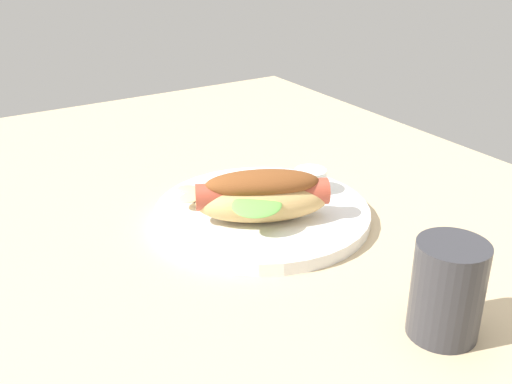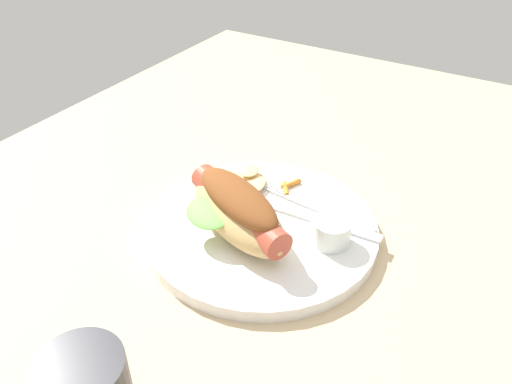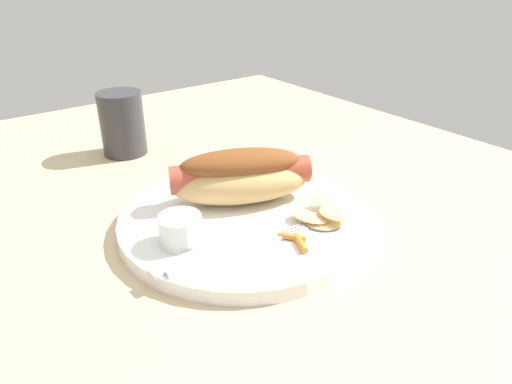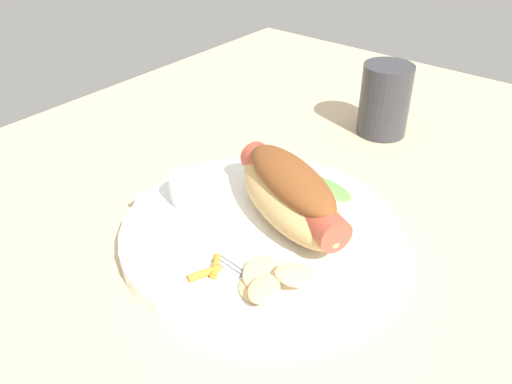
# 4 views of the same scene
# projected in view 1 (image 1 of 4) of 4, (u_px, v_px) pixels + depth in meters

# --- Properties ---
(ground_plane) EXTENTS (1.20, 0.90, 0.02)m
(ground_plane) POSITION_uv_depth(u_px,v_px,m) (241.00, 220.00, 0.80)
(ground_plane) COLOR tan
(plate) EXTENTS (0.28, 0.28, 0.02)m
(plate) POSITION_uv_depth(u_px,v_px,m) (262.00, 213.00, 0.78)
(plate) COLOR white
(plate) RESTS_ON ground_plane
(hot_dog) EXTENTS (0.13, 0.17, 0.06)m
(hot_dog) POSITION_uv_depth(u_px,v_px,m) (265.00, 195.00, 0.73)
(hot_dog) COLOR tan
(hot_dog) RESTS_ON plate
(sauce_ramekin) EXTENTS (0.04, 0.04, 0.03)m
(sauce_ramekin) POSITION_uv_depth(u_px,v_px,m) (310.00, 180.00, 0.82)
(sauce_ramekin) COLOR white
(sauce_ramekin) RESTS_ON plate
(fork) EXTENTS (0.03, 0.15, 0.00)m
(fork) POSITION_uv_depth(u_px,v_px,m) (269.00, 183.00, 0.84)
(fork) COLOR silver
(fork) RESTS_ON plate
(knife) EXTENTS (0.02, 0.15, 0.00)m
(knife) POSITION_uv_depth(u_px,v_px,m) (283.00, 186.00, 0.83)
(knife) COLOR silver
(knife) RESTS_ON plate
(chips_pile) EXTENTS (0.07, 0.07, 0.02)m
(chips_pile) POSITION_uv_depth(u_px,v_px,m) (198.00, 195.00, 0.79)
(chips_pile) COLOR #E7C07E
(chips_pile) RESTS_ON plate
(carrot_garnish) EXTENTS (0.04, 0.02, 0.01)m
(carrot_garnish) POSITION_uv_depth(u_px,v_px,m) (225.00, 185.00, 0.83)
(carrot_garnish) COLOR orange
(carrot_garnish) RESTS_ON plate
(drinking_cup) EXTENTS (0.07, 0.07, 0.09)m
(drinking_cup) POSITION_uv_depth(u_px,v_px,m) (447.00, 290.00, 0.55)
(drinking_cup) COLOR #333338
(drinking_cup) RESTS_ON ground_plane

